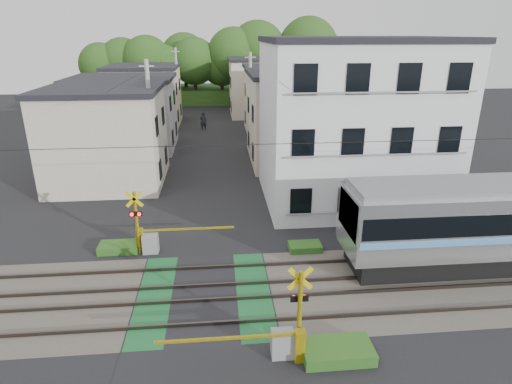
{
  "coord_description": "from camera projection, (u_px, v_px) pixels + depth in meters",
  "views": [
    {
      "loc": [
        0.68,
        -14.23,
        9.52
      ],
      "look_at": [
        2.48,
        5.0,
        2.28
      ],
      "focal_mm": 30.0,
      "sensor_mm": 36.0,
      "label": 1
    }
  ],
  "objects": [
    {
      "name": "catenary",
      "position": [
        363.0,
        200.0,
        15.81
      ],
      "size": [
        60.0,
        5.04,
        7.0
      ],
      "color": "#2D2D33",
      "rests_on": "ground"
    },
    {
      "name": "crossing_signal_near",
      "position": [
        286.0,
        338.0,
        13.12
      ],
      "size": [
        4.74,
        0.65,
        3.09
      ],
      "color": "yellow",
      "rests_on": "ground"
    },
    {
      "name": "tree_hill",
      "position": [
        221.0,
        64.0,
        59.54
      ],
      "size": [
        40.0,
        12.35,
        11.63
      ],
      "color": "#2B501A",
      "rests_on": "ground"
    },
    {
      "name": "utility_poles",
      "position": [
        195.0,
        100.0,
        36.48
      ],
      "size": [
        7.9,
        42.0,
        8.0
      ],
      "color": "#A5A5A0",
      "rests_on": "ground"
    },
    {
      "name": "crossing_signal_far",
      "position": [
        148.0,
        238.0,
        19.48
      ],
      "size": [
        4.74,
        0.65,
        3.09
      ],
      "color": "yellow",
      "rests_on": "ground"
    },
    {
      "name": "pedestrian",
      "position": [
        203.0,
        121.0,
        43.99
      ],
      "size": [
        0.76,
        0.57,
        1.89
      ],
      "primitive_type": "imported",
      "rotation": [
        0.0,
        0.0,
        3.33
      ],
      "color": "#23262B",
      "rests_on": "ground"
    },
    {
      "name": "houses_row",
      "position": [
        211.0,
        104.0,
        39.6
      ],
      "size": [
        22.07,
        31.35,
        6.8
      ],
      "color": "beige",
      "rests_on": "ground"
    },
    {
      "name": "weed_patches",
      "position": [
        250.0,
        289.0,
        16.56
      ],
      "size": [
        10.25,
        8.8,
        0.4
      ],
      "color": "#2D5E1E",
      "rests_on": "ground"
    },
    {
      "name": "apartment_block",
      "position": [
        353.0,
        122.0,
        24.51
      ],
      "size": [
        10.2,
        8.36,
        9.3
      ],
      "color": "white",
      "rests_on": "ground"
    },
    {
      "name": "track_bed",
      "position": [
        204.0,
        293.0,
        16.54
      ],
      "size": [
        120.0,
        120.0,
        0.14
      ],
      "color": "#47423A",
      "rests_on": "ground"
    },
    {
      "name": "ground",
      "position": [
        204.0,
        294.0,
        16.55
      ],
      "size": [
        120.0,
        120.0,
        0.0
      ],
      "primitive_type": "plane",
      "color": "black"
    }
  ]
}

